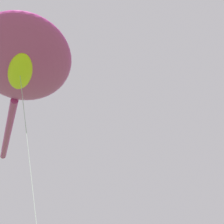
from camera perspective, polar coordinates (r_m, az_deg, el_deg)
big_show_kite at (r=13.29m, az=-18.59°, el=8.70°), size 9.24×13.57×10.81m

